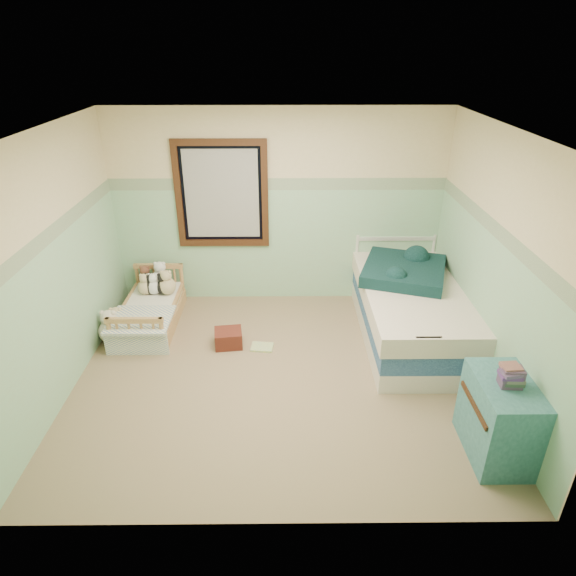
{
  "coord_description": "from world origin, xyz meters",
  "views": [
    {
      "loc": [
        0.07,
        -4.25,
        3.19
      ],
      "look_at": [
        0.12,
        0.35,
        0.86
      ],
      "focal_mm": 30.74,
      "sensor_mm": 36.0,
      "label": 1
    }
  ],
  "objects_px": {
    "toddler_bed_frame": "(151,319)",
    "dresser": "(499,418)",
    "plush_floor_tan": "(118,324)",
    "twin_bed_frame": "(408,328)",
    "red_pillow": "(228,338)",
    "floor_book": "(262,347)",
    "plush_floor_cream": "(111,331)"
  },
  "relations": [
    {
      "from": "dresser",
      "to": "twin_bed_frame",
      "type": "bearing_deg",
      "value": 99.63
    },
    {
      "from": "plush_floor_tan",
      "to": "twin_bed_frame",
      "type": "bearing_deg",
      "value": -1.94
    },
    {
      "from": "toddler_bed_frame",
      "to": "red_pillow",
      "type": "bearing_deg",
      "value": -25.41
    },
    {
      "from": "red_pillow",
      "to": "floor_book",
      "type": "distance_m",
      "value": 0.4
    },
    {
      "from": "red_pillow",
      "to": "floor_book",
      "type": "xyz_separation_m",
      "value": [
        0.39,
        -0.06,
        -0.09
      ]
    },
    {
      "from": "red_pillow",
      "to": "floor_book",
      "type": "relative_size",
      "value": 1.24
    },
    {
      "from": "red_pillow",
      "to": "dresser",
      "type": "bearing_deg",
      "value": -34.46
    },
    {
      "from": "toddler_bed_frame",
      "to": "red_pillow",
      "type": "xyz_separation_m",
      "value": [
        1.01,
        -0.48,
        0.01
      ]
    },
    {
      "from": "twin_bed_frame",
      "to": "floor_book",
      "type": "height_order",
      "value": "twin_bed_frame"
    },
    {
      "from": "toddler_bed_frame",
      "to": "dresser",
      "type": "xyz_separation_m",
      "value": [
        3.44,
        -2.15,
        0.28
      ]
    },
    {
      "from": "toddler_bed_frame",
      "to": "twin_bed_frame",
      "type": "xyz_separation_m",
      "value": [
        3.13,
        -0.31,
        0.03
      ]
    },
    {
      "from": "plush_floor_cream",
      "to": "plush_floor_tan",
      "type": "distance_m",
      "value": 0.2
    },
    {
      "from": "toddler_bed_frame",
      "to": "dresser",
      "type": "distance_m",
      "value": 4.07
    },
    {
      "from": "toddler_bed_frame",
      "to": "red_pillow",
      "type": "height_order",
      "value": "red_pillow"
    },
    {
      "from": "twin_bed_frame",
      "to": "dresser",
      "type": "relative_size",
      "value": 2.95
    },
    {
      "from": "dresser",
      "to": "plush_floor_tan",
      "type": "bearing_deg",
      "value": 152.69
    },
    {
      "from": "plush_floor_tan",
      "to": "dresser",
      "type": "xyz_separation_m",
      "value": [
        3.8,
        -1.96,
        0.25
      ]
    },
    {
      "from": "plush_floor_tan",
      "to": "floor_book",
      "type": "distance_m",
      "value": 1.79
    },
    {
      "from": "plush_floor_cream",
      "to": "red_pillow",
      "type": "distance_m",
      "value": 1.38
    },
    {
      "from": "plush_floor_cream",
      "to": "red_pillow",
      "type": "bearing_deg",
      "value": -3.82
    },
    {
      "from": "dresser",
      "to": "red_pillow",
      "type": "bearing_deg",
      "value": 145.54
    },
    {
      "from": "plush_floor_tan",
      "to": "red_pillow",
      "type": "xyz_separation_m",
      "value": [
        1.36,
        -0.29,
        -0.02
      ]
    },
    {
      "from": "toddler_bed_frame",
      "to": "dresser",
      "type": "bearing_deg",
      "value": -31.98
    },
    {
      "from": "plush_floor_cream",
      "to": "plush_floor_tan",
      "type": "relative_size",
      "value": 1.21
    },
    {
      "from": "plush_floor_cream",
      "to": "red_pillow",
      "type": "relative_size",
      "value": 0.91
    },
    {
      "from": "floor_book",
      "to": "dresser",
      "type": "bearing_deg",
      "value": -31.36
    },
    {
      "from": "plush_floor_cream",
      "to": "twin_bed_frame",
      "type": "relative_size",
      "value": 0.13
    },
    {
      "from": "toddler_bed_frame",
      "to": "plush_floor_tan",
      "type": "bearing_deg",
      "value": -151.93
    },
    {
      "from": "red_pillow",
      "to": "floor_book",
      "type": "bearing_deg",
      "value": -8.84
    },
    {
      "from": "plush_floor_tan",
      "to": "red_pillow",
      "type": "relative_size",
      "value": 0.75
    },
    {
      "from": "plush_floor_tan",
      "to": "twin_bed_frame",
      "type": "xyz_separation_m",
      "value": [
        3.48,
        -0.12,
        -0.01
      ]
    },
    {
      "from": "plush_floor_tan",
      "to": "toddler_bed_frame",
      "type": "bearing_deg",
      "value": 28.07
    }
  ]
}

